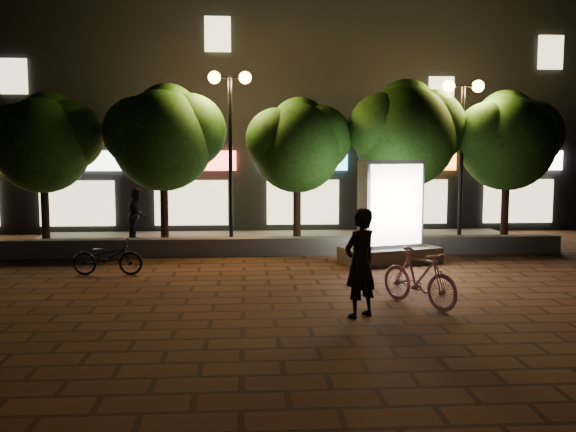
{
  "coord_description": "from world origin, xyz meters",
  "views": [
    {
      "loc": [
        -1.03,
        -13.48,
        2.91
      ],
      "look_at": [
        -0.03,
        1.5,
        1.37
      ],
      "focal_mm": 39.0,
      "sensor_mm": 36.0,
      "label": 1
    }
  ],
  "objects": [
    {
      "name": "tree_mid",
      "position": [
        0.55,
        5.46,
        3.22
      ],
      "size": [
        3.24,
        2.7,
        4.5
      ],
      "color": "black",
      "rests_on": "sidewalk"
    },
    {
      "name": "retaining_wall",
      "position": [
        0.0,
        4.0,
        0.25
      ],
      "size": [
        16.0,
        0.45,
        0.5
      ],
      "primitive_type": "cube",
      "color": "#5F5D58",
      "rests_on": "ground"
    },
    {
      "name": "rider",
      "position": [
        0.96,
        -2.74,
        0.97
      ],
      "size": [
        0.84,
        0.79,
        1.93
      ],
      "primitive_type": "imported",
      "rotation": [
        0.0,
        0.0,
        3.78
      ],
      "color": "black",
      "rests_on": "ground"
    },
    {
      "name": "scooter_parked",
      "position": [
        -4.33,
        1.41,
        0.43
      ],
      "size": [
        1.68,
        0.67,
        0.87
      ],
      "primitive_type": "imported",
      "rotation": [
        0.0,
        0.0,
        1.51
      ],
      "color": "black",
      "rests_on": "ground"
    },
    {
      "name": "ground",
      "position": [
        0.0,
        0.0,
        0.0
      ],
      "size": [
        80.0,
        80.0,
        0.0
      ],
      "primitive_type": "plane",
      "color": "#502C19",
      "rests_on": "ground"
    },
    {
      "name": "ad_kiosk",
      "position": [
        2.72,
        2.57,
        1.09
      ],
      "size": [
        2.75,
        1.92,
        2.7
      ],
      "color": "#5F5D58",
      "rests_on": "ground"
    },
    {
      "name": "tree_right",
      "position": [
        3.86,
        5.46,
        3.57
      ],
      "size": [
        3.72,
        3.1,
        5.07
      ],
      "color": "black",
      "rests_on": "sidewalk"
    },
    {
      "name": "tree_far_left",
      "position": [
        -6.95,
        5.46,
        3.29
      ],
      "size": [
        3.36,
        2.8,
        4.63
      ],
      "color": "black",
      "rests_on": "sidewalk"
    },
    {
      "name": "street_lamp_left",
      "position": [
        -1.5,
        5.2,
        4.03
      ],
      "size": [
        1.26,
        0.36,
        5.18
      ],
      "color": "black",
      "rests_on": "sidewalk"
    },
    {
      "name": "sidewalk",
      "position": [
        0.0,
        6.5,
        0.04
      ],
      "size": [
        16.0,
        5.0,
        0.08
      ],
      "primitive_type": "cube",
      "color": "#5F5D58",
      "rests_on": "ground"
    },
    {
      "name": "street_lamp_right",
      "position": [
        5.5,
        5.2,
        3.89
      ],
      "size": [
        1.26,
        0.36,
        4.98
      ],
      "color": "black",
      "rests_on": "sidewalk"
    },
    {
      "name": "pedestrian",
      "position": [
        -4.53,
        6.74,
        0.92
      ],
      "size": [
        0.72,
        0.88,
        1.68
      ],
      "primitive_type": "imported",
      "rotation": [
        0.0,
        0.0,
        1.47
      ],
      "color": "black",
      "rests_on": "sidewalk"
    },
    {
      "name": "scooter_pink",
      "position": [
        2.22,
        -2.02,
        0.55
      ],
      "size": [
        1.42,
        1.81,
        1.1
      ],
      "primitive_type": "imported",
      "rotation": [
        0.0,
        0.0,
        0.57
      ],
      "color": "#E694CE",
      "rests_on": "ground"
    },
    {
      "name": "tree_far_right",
      "position": [
        7.05,
        5.46,
        3.37
      ],
      "size": [
        3.48,
        2.9,
        4.76
      ],
      "color": "black",
      "rests_on": "sidewalk"
    },
    {
      "name": "tree_left",
      "position": [
        -3.45,
        5.46,
        3.44
      ],
      "size": [
        3.6,
        3.0,
        4.89
      ],
      "color": "black",
      "rests_on": "sidewalk"
    },
    {
      "name": "building_block",
      "position": [
        -0.01,
        12.99,
        5.0
      ],
      "size": [
        28.0,
        8.12,
        11.3
      ],
      "color": "black",
      "rests_on": "ground"
    }
  ]
}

